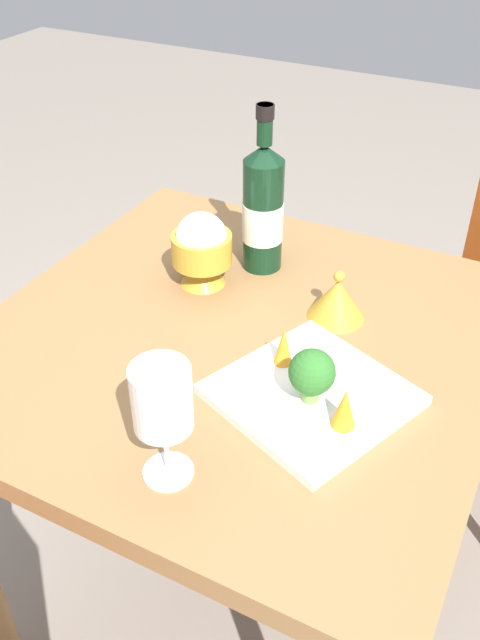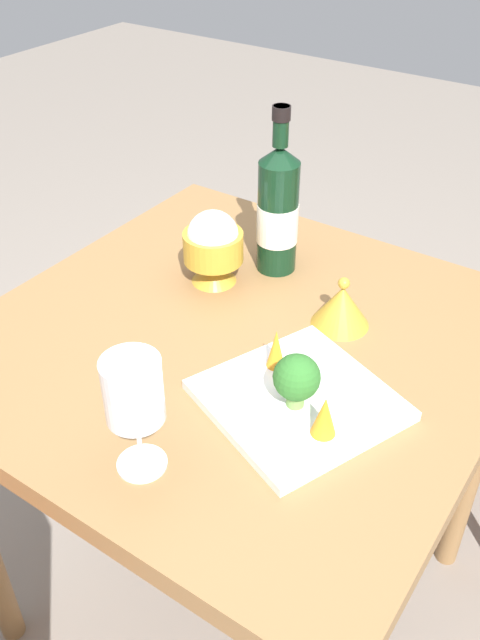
{
  "view_description": "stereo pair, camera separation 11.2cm",
  "coord_description": "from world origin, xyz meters",
  "px_view_note": "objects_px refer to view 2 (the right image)",
  "views": [
    {
      "loc": [
        0.41,
        -0.81,
        1.46
      ],
      "look_at": [
        0.0,
        0.0,
        0.79
      ],
      "focal_mm": 38.26,
      "sensor_mm": 36.0,
      "label": 1
    },
    {
      "loc": [
        0.51,
        -0.75,
        1.46
      ],
      "look_at": [
        0.0,
        0.0,
        0.79
      ],
      "focal_mm": 38.26,
      "sensor_mm": 36.0,
      "label": 2
    }
  ],
  "objects_px": {
    "wine_glass": "(133,393)",
    "rice_bowl_lid": "(341,306)",
    "wine_bottle": "(278,210)",
    "rice_bowl": "(213,246)",
    "carrot_garnish_right": "(324,416)",
    "broccoli_floret": "(297,378)",
    "carrot_garnish_left": "(276,349)",
    "serving_plate": "(298,400)"
  },
  "relations": [
    {
      "from": "wine_bottle",
      "to": "rice_bowl",
      "type": "relative_size",
      "value": 2.22
    },
    {
      "from": "rice_bowl",
      "to": "wine_glass",
      "type": "bearing_deg",
      "value": -65.97
    },
    {
      "from": "wine_glass",
      "to": "broccoli_floret",
      "type": "height_order",
      "value": "wine_glass"
    },
    {
      "from": "wine_glass",
      "to": "rice_bowl_lid",
      "type": "relative_size",
      "value": 1.79
    },
    {
      "from": "serving_plate",
      "to": "carrot_garnish_right",
      "type": "distance_m",
      "value": 0.09
    },
    {
      "from": "wine_glass",
      "to": "rice_bowl_lid",
      "type": "bearing_deg",
      "value": 80.65
    },
    {
      "from": "rice_bowl_lid",
      "to": "wine_bottle",
      "type": "bearing_deg",
      "value": 153.3
    },
    {
      "from": "broccoli_floret",
      "to": "carrot_garnish_right",
      "type": "relative_size",
      "value": 1.34
    },
    {
      "from": "serving_plate",
      "to": "broccoli_floret",
      "type": "height_order",
      "value": "broccoli_floret"
    },
    {
      "from": "rice_bowl_lid",
      "to": "broccoli_floret",
      "type": "height_order",
      "value": "broccoli_floret"
    },
    {
      "from": "rice_bowl",
      "to": "broccoli_floret",
      "type": "xyz_separation_m",
      "value": [
        0.31,
        -0.22,
        -0.01
      ]
    },
    {
      "from": "wine_glass",
      "to": "carrot_garnish_left",
      "type": "distance_m",
      "value": 0.28
    },
    {
      "from": "wine_glass",
      "to": "rice_bowl",
      "type": "bearing_deg",
      "value": 114.03
    },
    {
      "from": "rice_bowl_lid",
      "to": "carrot_garnish_left",
      "type": "xyz_separation_m",
      "value": [
        -0.02,
        -0.17,
        0.01
      ]
    },
    {
      "from": "wine_bottle",
      "to": "serving_plate",
      "type": "bearing_deg",
      "value": -53.18
    },
    {
      "from": "wine_bottle",
      "to": "carrot_garnish_right",
      "type": "height_order",
      "value": "wine_bottle"
    },
    {
      "from": "broccoli_floret",
      "to": "serving_plate",
      "type": "bearing_deg",
      "value": 104.18
    },
    {
      "from": "wine_bottle",
      "to": "rice_bowl",
      "type": "height_order",
      "value": "wine_bottle"
    },
    {
      "from": "rice_bowl_lid",
      "to": "carrot_garnish_right",
      "type": "height_order",
      "value": "rice_bowl_lid"
    },
    {
      "from": "wine_bottle",
      "to": "rice_bowl",
      "type": "distance_m",
      "value": 0.14
    },
    {
      "from": "broccoli_floret",
      "to": "rice_bowl",
      "type": "bearing_deg",
      "value": 144.26
    },
    {
      "from": "wine_bottle",
      "to": "carrot_garnish_left",
      "type": "distance_m",
      "value": 0.32
    },
    {
      "from": "serving_plate",
      "to": "broccoli_floret",
      "type": "relative_size",
      "value": 3.8
    },
    {
      "from": "wine_bottle",
      "to": "rice_bowl_lid",
      "type": "height_order",
      "value": "wine_bottle"
    },
    {
      "from": "rice_bowl_lid",
      "to": "carrot_garnish_right",
      "type": "xyz_separation_m",
      "value": [
        0.11,
        -0.26,
        0.01
      ]
    },
    {
      "from": "rice_bowl",
      "to": "carrot_garnish_right",
      "type": "xyz_separation_m",
      "value": [
        0.37,
        -0.25,
        -0.03
      ]
    },
    {
      "from": "serving_plate",
      "to": "wine_bottle",
      "type": "bearing_deg",
      "value": 126.82
    },
    {
      "from": "wine_bottle",
      "to": "rice_bowl",
      "type": "xyz_separation_m",
      "value": [
        -0.07,
        -0.11,
        -0.05
      ]
    },
    {
      "from": "wine_bottle",
      "to": "rice_bowl_lid",
      "type": "relative_size",
      "value": 3.14
    },
    {
      "from": "rice_bowl_lid",
      "to": "serving_plate",
      "type": "bearing_deg",
      "value": -78.78
    },
    {
      "from": "wine_bottle",
      "to": "rice_bowl_lid",
      "type": "xyz_separation_m",
      "value": [
        0.19,
        -0.09,
        -0.09
      ]
    },
    {
      "from": "carrot_garnish_right",
      "to": "wine_bottle",
      "type": "bearing_deg",
      "value": 129.95
    },
    {
      "from": "broccoli_floret",
      "to": "carrot_garnish_right",
      "type": "distance_m",
      "value": 0.07
    },
    {
      "from": "wine_glass",
      "to": "broccoli_floret",
      "type": "xyz_separation_m",
      "value": [
        0.12,
        0.2,
        -0.06
      ]
    },
    {
      "from": "broccoli_floret",
      "to": "carrot_garnish_left",
      "type": "distance_m",
      "value": 0.09
    },
    {
      "from": "wine_glass",
      "to": "rice_bowl",
      "type": "xyz_separation_m",
      "value": [
        -0.19,
        0.42,
        -0.05
      ]
    },
    {
      "from": "wine_bottle",
      "to": "broccoli_floret",
      "type": "distance_m",
      "value": 0.4
    },
    {
      "from": "wine_glass",
      "to": "broccoli_floret",
      "type": "distance_m",
      "value": 0.24
    },
    {
      "from": "wine_glass",
      "to": "carrot_garnish_right",
      "type": "height_order",
      "value": "wine_glass"
    },
    {
      "from": "rice_bowl_lid",
      "to": "broccoli_floret",
      "type": "xyz_separation_m",
      "value": [
        0.05,
        -0.23,
        0.03
      ]
    },
    {
      "from": "serving_plate",
      "to": "carrot_garnish_left",
      "type": "distance_m",
      "value": 0.09
    },
    {
      "from": "wine_bottle",
      "to": "carrot_garnish_left",
      "type": "relative_size",
      "value": 4.71
    }
  ]
}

